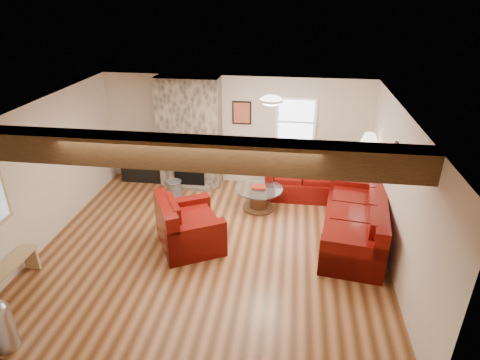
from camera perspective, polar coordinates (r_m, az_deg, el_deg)
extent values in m
plane|color=#573117|center=(7.32, -3.83, -9.42)|extent=(8.00, 8.00, 0.00)
plane|color=white|center=(6.23, -4.51, 9.76)|extent=(8.00, 8.00, 0.00)
plane|color=beige|center=(9.18, -0.66, 6.94)|extent=(8.00, 0.00, 8.00)
plane|color=beige|center=(4.47, -11.56, -16.25)|extent=(8.00, 0.00, 8.00)
plane|color=beige|center=(7.83, -26.16, 0.79)|extent=(0.00, 7.50, 7.50)
plane|color=beige|center=(6.77, 21.60, -2.12)|extent=(0.00, 7.50, 7.50)
cube|color=#301E0E|center=(5.14, -7.33, 3.88)|extent=(6.00, 0.36, 0.38)
cube|color=#3C372F|center=(9.15, -7.14, 6.66)|extent=(1.40, 0.50, 2.50)
cube|color=black|center=(9.22, -7.26, 1.45)|extent=(0.70, 0.06, 0.90)
cube|color=#3C372F|center=(9.35, -7.19, -0.97)|extent=(1.00, 0.25, 0.08)
cylinder|color=#412615|center=(8.47, 2.64, -3.92)|extent=(0.66, 0.66, 0.04)
cylinder|color=#412615|center=(8.37, 2.66, -2.75)|extent=(0.35, 0.35, 0.44)
cylinder|color=silver|center=(8.25, 2.70, -1.20)|extent=(0.99, 0.99, 0.02)
cube|color=maroon|center=(8.24, 2.70, -1.03)|extent=(0.27, 0.20, 0.03)
cube|color=black|center=(9.90, -13.47, 1.40)|extent=(1.00, 0.40, 0.50)
imported|color=black|center=(9.72, -13.75, 3.95)|extent=(0.78, 0.10, 0.45)
cylinder|color=tan|center=(8.93, 16.64, -3.45)|extent=(0.29, 0.29, 0.03)
cylinder|color=tan|center=(8.62, 17.22, 0.70)|extent=(0.03, 0.03, 1.46)
cone|color=beige|center=(8.34, 17.89, 5.36)|extent=(0.42, 0.42, 0.29)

